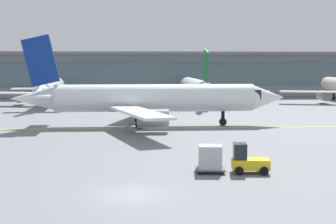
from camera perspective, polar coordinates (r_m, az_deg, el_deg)
name	(u,v)px	position (r m, az deg, el deg)	size (l,w,h in m)	color
ground_plane	(133,194)	(31.64, -3.85, -8.82)	(400.00, 400.00, 0.00)	slate
taxiway_centreline_stripe	(156,128)	(61.30, -1.30, -1.74)	(110.00, 0.36, 0.01)	yellow
terminal_concourse	(122,73)	(115.66, -5.01, 4.16)	(207.98, 11.00, 9.60)	#8C939E
gate_airplane_2	(50,88)	(95.11, -12.62, 2.51)	(27.20, 29.15, 9.69)	white
gate_airplane_3	(195,87)	(95.79, 2.96, 2.66)	(27.20, 29.14, 9.69)	white
taxiing_regional_jet	(151,99)	(62.94, -1.82, 1.42)	(32.73, 30.49, 10.86)	white
baggage_tug	(247,160)	(37.44, 8.55, -5.19)	(2.76, 1.91, 2.10)	yellow
cargo_dolly_lead	(210,158)	(37.21, 4.56, -4.96)	(2.29, 1.86, 1.94)	#595B60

